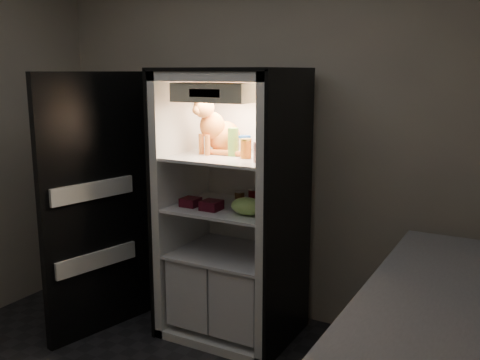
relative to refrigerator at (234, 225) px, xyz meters
The scene contains 16 objects.
room_shell 1.61m from the refrigerator, 90.00° to the right, with size 3.60×3.60×3.60m.
refrigerator is the anchor object (origin of this frame).
fridge_door 0.97m from the refrigerator, 151.77° to the right, with size 0.25×0.86×1.85m.
tabby_cat 0.67m from the refrigerator, behind, with size 0.36×0.42×0.43m.
parmesan_shaker 0.60m from the refrigerator, 64.61° to the right, with size 0.07×0.07×0.19m.
mayo_tub 0.57m from the refrigerator, 77.79° to the left, with size 0.09×0.09×0.12m.
salsa_jar 0.59m from the refrigerator, 32.24° to the right, with size 0.07×0.07×0.13m.
pepper_jar 0.64m from the refrigerator, ahead, with size 0.12×0.12×0.20m.
cream_carton 0.66m from the refrigerator, 30.78° to the right, with size 0.08×0.08×0.13m, color white.
soda_can_a 0.26m from the refrigerator, ahead, with size 0.07×0.07×0.12m.
soda_can_b 0.35m from the refrigerator, ahead, with size 0.06×0.06×0.12m.
soda_can_c 0.36m from the refrigerator, 24.18° to the right, with size 0.07×0.07×0.13m.
condiment_jar 0.20m from the refrigerator, 33.71° to the left, with size 0.07×0.07×0.10m.
grape_bag 0.36m from the refrigerator, 42.81° to the right, with size 0.23×0.16×0.11m, color #94C85D.
berry_box_left 0.35m from the refrigerator, 141.05° to the right, with size 0.12×0.12×0.06m, color #4F0D19.
berry_box_right 0.28m from the refrigerator, 105.45° to the right, with size 0.13×0.13×0.06m, color #4F0D19.
Camera 1 is at (1.79, -1.76, 1.85)m, focal length 40.00 mm.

